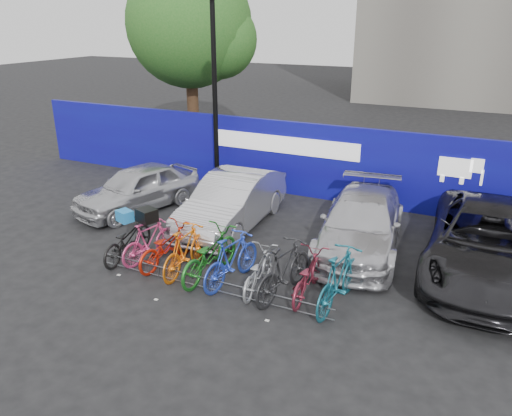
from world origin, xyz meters
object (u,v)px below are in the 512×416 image
Objects in this scene: car_0 at (138,188)px; car_1 at (232,202)px; tree at (195,27)px; car_3 at (490,243)px; bike_rack at (209,284)px; bike_2 at (167,246)px; bike_0 at (127,240)px; bike_1 at (149,241)px; bike_7 at (284,270)px; bike_4 at (209,254)px; bike_5 at (232,259)px; bike_8 at (307,275)px; bike_6 at (258,270)px; bike_9 at (339,279)px; bike_3 at (185,250)px; lamppost at (215,91)px; car_2 at (361,223)px.

car_1 reaches higher than car_0.
tree is 14.75m from car_3.
bike_2 is at bearing 157.28° from bike_rack.
bike_1 reaches higher than bike_0.
tree reaches higher than bike_2.
bike_0 is 1.06m from bike_2.
bike_7 reaches higher than bike_0.
car_0 is 3.93m from bike_2.
bike_4 is 1.09× the size of bike_5.
bike_7 is at bearing -171.07° from bike_5.
bike_4 is 2.27m from bike_8.
car_0 is at bearing -59.72° from bike_0.
bike_9 reaches higher than bike_6.
car_0 reaches higher than bike_7.
bike_rack is 3.03× the size of bike_3.
lamppost reaches higher than bike_9.
lamppost is 3.30× the size of bike_3.
car_2 is at bearing -115.86° from bike_5.
bike_3 is 1.08× the size of bike_6.
bike_4 is (-5.61, -2.80, -0.24)m from car_3.
bike_rack is 3.57m from car_1.
lamppost is at bearing -39.10° from bike_7.
bike_5 is at bearing -64.39° from car_1.
lamppost is (3.57, -4.66, -1.80)m from tree.
car_2 is 2.61× the size of bike_8.
car_1 is at bearing -89.62° from bike_2.
bike_9 is at bearing 168.44° from bike_8.
bike_5 is at bearing -55.15° from tree.
bike_8 is (-0.42, -2.75, -0.21)m from car_2.
bike_3 is 2.42m from bike_7.
lamppost is at bearing 148.23° from car_2.
bike_5 is 2.37m from bike_9.
bike_8 is (3.98, 0.07, -0.03)m from bike_1.
lamppost is 2.92× the size of bike_4.
bike_4 reaches higher than bike_6.
bike_2 reaches higher than bike_6.
tree is 13.86m from bike_7.
lamppost reaches higher than car_2.
tree is at bearing 125.09° from car_1.
bike_3 is at bearing -59.93° from tree.
bike_0 reaches higher than bike_rack.
car_1 is 3.52m from bike_6.
lamppost reaches higher than bike_7.
car_1 is 2.42× the size of bike_3.
car_2 is at bearing -100.79° from bike_8.
car_0 reaches higher than bike_5.
car_1 reaches higher than bike_9.
bike_5 is 0.95× the size of bike_7.
bike_2 is (2.89, -2.65, -0.19)m from car_0.
bike_5 reaches higher than bike_rack.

